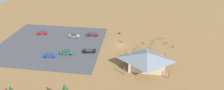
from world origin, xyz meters
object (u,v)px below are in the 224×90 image
bicycle_green_yard_right (135,49)px  bicycle_yellow_near_porch (164,38)px  car_maroon_aisle_side (93,34)px  bicycle_teal_mid_cluster (158,39)px  bicycle_red_near_sign (143,43)px  bicycle_black_yard_front (165,43)px  bicycle_purple_by_bin (153,41)px  car_blue_near_entry (50,55)px  bike_pavilion (146,59)px  car_black_front_row (89,51)px  bicycle_orange_edge_south (138,47)px  bicycle_silver_edge_north (152,43)px  bicycle_blue_trailside (173,47)px  trash_bin (120,33)px  car_green_far_end (67,52)px  visitor_crossing_yard (122,41)px  lot_sign (109,36)px  car_tan_end_stall (74,36)px  bicycle_white_yard_center (149,47)px  car_red_second_row (42,32)px

bicycle_green_yard_right → bicycle_yellow_near_porch: size_ratio=0.79×
car_maroon_aisle_side → bicycle_teal_mid_cluster: bearing=-179.6°
bicycle_red_near_sign → car_maroon_aisle_side: size_ratio=0.30×
bicycle_black_yard_front → bicycle_red_near_sign: bearing=7.4°
bicycle_teal_mid_cluster → bicycle_purple_by_bin: bearing=46.8°
bicycle_red_near_sign → car_blue_near_entry: (32.08, 12.44, 0.31)m
bike_pavilion → car_black_front_row: bearing=-17.1°
bicycle_orange_edge_south → car_blue_near_entry: car_blue_near_entry is taller
bike_pavilion → bicycle_yellow_near_porch: 21.14m
bicycle_silver_edge_north → car_maroon_aisle_side: car_maroon_aisle_side is taller
bicycle_blue_trailside → trash_bin: bearing=-21.5°
bicycle_black_yard_front → bicycle_purple_by_bin: bearing=-12.2°
trash_bin → car_green_far_end: (17.35, 17.41, 0.30)m
bicycle_silver_edge_north → car_black_front_row: (22.73, 8.46, 0.35)m
car_maroon_aisle_side → bicycle_yellow_near_porch: bearing=-178.3°
bicycle_purple_by_bin → car_green_far_end: (31.00, 12.31, 0.35)m
car_maroon_aisle_side → visitor_crossing_yard: size_ratio=2.97×
lot_sign → car_tan_end_stall: size_ratio=0.51×
bicycle_teal_mid_cluster → car_black_front_row: (25.51, 12.62, 0.35)m
bicycle_blue_trailside → car_green_far_end: bearing=13.6°
lot_sign → bicycle_silver_edge_north: (-17.03, 2.21, -1.04)m
car_black_front_row → visitor_crossing_yard: visitor_crossing_yard is taller
visitor_crossing_yard → car_green_far_end: bearing=29.2°
bicycle_silver_edge_north → bicycle_black_yard_front: bearing=-171.3°
bicycle_black_yard_front → visitor_crossing_yard: 16.87m
bicycle_teal_mid_cluster → car_maroon_aisle_side: size_ratio=0.32×
trash_bin → bicycle_teal_mid_cluster: bearing=170.3°
bicycle_green_yard_right → bicycle_white_yard_center: bicycle_green_yard_right is taller
car_black_front_row → bicycle_green_yard_right: bearing=-168.2°
bicycle_white_yard_center → bicycle_blue_trailside: (-8.79, -1.54, 0.01)m
bicycle_black_yard_front → car_tan_end_stall: (36.87, -0.96, 0.35)m
bike_pavilion → bicycle_silver_edge_north: bearing=-102.2°
bicycle_black_yard_front → car_red_second_row: size_ratio=0.36×
bicycle_purple_by_bin → car_blue_near_entry: car_blue_near_entry is taller
trash_bin → bicycle_red_near_sign: 11.97m
bicycle_yellow_near_porch → bicycle_teal_mid_cluster: size_ratio=1.04×
car_black_front_row → car_maroon_aisle_side: 12.53m
bicycle_green_yard_right → car_maroon_aisle_side: car_maroon_aisle_side is taller
bicycle_red_near_sign → car_blue_near_entry: bearing=21.2°
bicycle_red_near_sign → car_tan_end_stall: 28.27m
bicycle_white_yard_center → car_blue_near_entry: 35.89m
car_red_second_row → bicycle_black_yard_front: bearing=177.8°
bicycle_red_near_sign → car_blue_near_entry: size_ratio=0.33×
bike_pavilion → bicycle_purple_by_bin: bike_pavilion is taller
bicycle_yellow_near_porch → car_red_second_row: (51.09, 2.06, 0.38)m
lot_sign → car_black_front_row: (5.70, 10.66, -0.69)m
car_tan_end_stall → car_black_front_row: (-9.02, 10.20, -0.01)m
bicycle_white_yard_center → bicycle_red_near_sign: bearing=-46.1°
lot_sign → bicycle_black_yard_front: lot_sign is taller
car_green_far_end → car_tan_end_stall: (1.28, -12.28, -0.03)m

